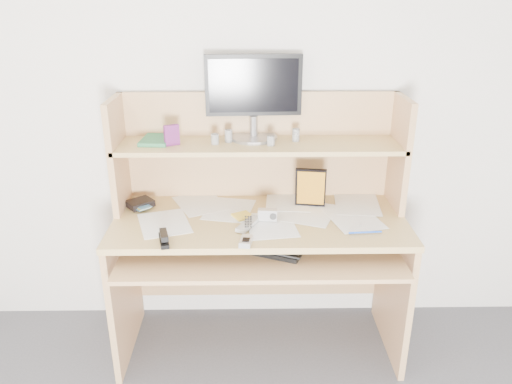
{
  "coord_description": "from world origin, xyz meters",
  "views": [
    {
      "loc": [
        -0.05,
        -0.69,
        1.78
      ],
      "look_at": [
        -0.02,
        1.43,
        0.91
      ],
      "focal_mm": 35.0,
      "sensor_mm": 36.0,
      "label": 1
    }
  ],
  "objects_px": {
    "desk": "(259,221)",
    "monitor": "(254,94)",
    "keyboard": "(258,245)",
    "tv_remote": "(248,224)",
    "game_case": "(311,188)"
  },
  "relations": [
    {
      "from": "keyboard",
      "to": "tv_remote",
      "type": "xyz_separation_m",
      "value": [
        -0.04,
        0.02,
        0.1
      ]
    },
    {
      "from": "keyboard",
      "to": "monitor",
      "type": "height_order",
      "value": "monitor"
    },
    {
      "from": "desk",
      "to": "monitor",
      "type": "relative_size",
      "value": 2.98
    },
    {
      "from": "keyboard",
      "to": "tv_remote",
      "type": "distance_m",
      "value": 0.11
    },
    {
      "from": "tv_remote",
      "to": "monitor",
      "type": "distance_m",
      "value": 0.63
    },
    {
      "from": "keyboard",
      "to": "tv_remote",
      "type": "relative_size",
      "value": 2.68
    },
    {
      "from": "tv_remote",
      "to": "monitor",
      "type": "height_order",
      "value": "monitor"
    },
    {
      "from": "game_case",
      "to": "monitor",
      "type": "height_order",
      "value": "monitor"
    },
    {
      "from": "desk",
      "to": "monitor",
      "type": "bearing_deg",
      "value": 98.93
    },
    {
      "from": "desk",
      "to": "tv_remote",
      "type": "bearing_deg",
      "value": -107.66
    },
    {
      "from": "game_case",
      "to": "monitor",
      "type": "bearing_deg",
      "value": 163.69
    },
    {
      "from": "desk",
      "to": "tv_remote",
      "type": "distance_m",
      "value": 0.19
    },
    {
      "from": "desk",
      "to": "monitor",
      "type": "xyz_separation_m",
      "value": [
        -0.03,
        0.16,
        0.6
      ]
    },
    {
      "from": "keyboard",
      "to": "game_case",
      "type": "height_order",
      "value": "game_case"
    },
    {
      "from": "keyboard",
      "to": "monitor",
      "type": "relative_size",
      "value": 0.97
    }
  ]
}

